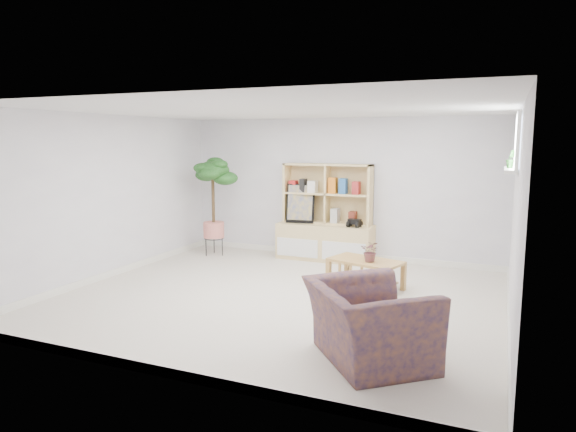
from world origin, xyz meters
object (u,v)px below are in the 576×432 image
at_px(floor_tree, 213,207).
at_px(armchair, 369,318).
at_px(coffee_table, 365,274).
at_px(storage_unit, 325,212).

height_order(floor_tree, armchair, floor_tree).
bearing_deg(armchair, coffee_table, -24.25).
height_order(storage_unit, armchair, storage_unit).
bearing_deg(armchair, storage_unit, -14.87).
xyz_separation_m(coffee_table, floor_tree, (-3.00, 0.98, 0.67)).
xyz_separation_m(floor_tree, armchair, (3.62, -3.28, -0.46)).
relative_size(storage_unit, floor_tree, 0.94).
relative_size(storage_unit, coffee_table, 1.68).
xyz_separation_m(storage_unit, floor_tree, (-1.93, -0.43, 0.05)).
distance_m(storage_unit, coffee_table, 1.87).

